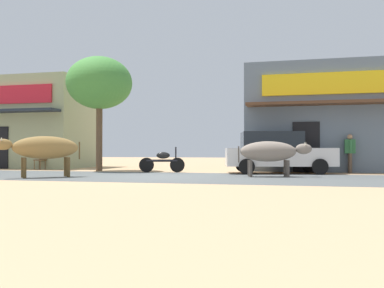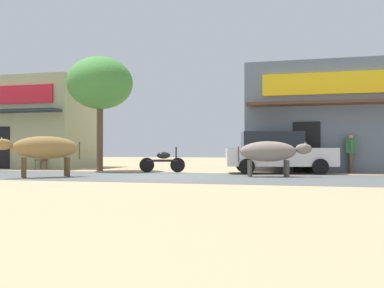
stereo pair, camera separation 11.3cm
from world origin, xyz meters
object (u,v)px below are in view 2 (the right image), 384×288
(roadside_tree, at_px, (100,84))
(pedestrian_by_shop, at_px, (351,150))
(parked_hatchback_car, at_px, (277,152))
(cafe_chair_near_tree, at_px, (42,159))
(parked_motorcycle, at_px, (163,161))
(cow_far_dark, at_px, (270,152))
(cow_near_brown, at_px, (44,148))

(roadside_tree, relative_size, pedestrian_by_shop, 3.24)
(parked_hatchback_car, height_order, pedestrian_by_shop, parked_hatchback_car)
(roadside_tree, bearing_deg, cafe_chair_near_tree, 166.17)
(parked_motorcycle, relative_size, pedestrian_by_shop, 1.18)
(cow_far_dark, relative_size, pedestrian_by_shop, 1.60)
(parked_motorcycle, relative_size, cow_near_brown, 0.80)
(parked_motorcycle, relative_size, cow_far_dark, 0.74)
(pedestrian_by_shop, height_order, cafe_chair_near_tree, pedestrian_by_shop)
(cow_near_brown, relative_size, cow_far_dark, 0.92)
(roadside_tree, relative_size, cafe_chair_near_tree, 5.51)
(roadside_tree, height_order, parked_hatchback_car, roadside_tree)
(parked_motorcycle, distance_m, cafe_chair_near_tree, 6.71)
(roadside_tree, bearing_deg, cow_near_brown, -87.09)
(pedestrian_by_shop, relative_size, cafe_chair_near_tree, 1.70)
(roadside_tree, bearing_deg, pedestrian_by_shop, 4.39)
(parked_hatchback_car, xyz_separation_m, cafe_chair_near_tree, (-11.19, 1.00, -0.33))
(roadside_tree, relative_size, parked_motorcycle, 2.75)
(parked_hatchback_car, distance_m, parked_motorcycle, 4.65)
(parked_hatchback_car, height_order, cafe_chair_near_tree, parked_hatchback_car)
(cow_near_brown, xyz_separation_m, cafe_chair_near_tree, (-3.70, 5.44, -0.48))
(roadside_tree, height_order, cow_near_brown, roadside_tree)
(roadside_tree, height_order, cow_far_dark, roadside_tree)
(roadside_tree, bearing_deg, parked_hatchback_car, -1.11)
(cow_near_brown, xyz_separation_m, cow_far_dark, (7.36, 2.14, -0.13))
(cafe_chair_near_tree, bearing_deg, cow_near_brown, -55.73)
(parked_hatchback_car, distance_m, pedestrian_by_shop, 3.02)
(cow_near_brown, relative_size, pedestrian_by_shop, 1.47)
(cafe_chair_near_tree, bearing_deg, parked_hatchback_car, -5.13)
(cow_far_dark, xyz_separation_m, pedestrian_by_shop, (2.99, 3.26, 0.05))
(roadside_tree, bearing_deg, parked_motorcycle, -9.19)
(parked_hatchback_car, relative_size, cow_far_dark, 1.78)
(roadside_tree, xyz_separation_m, cafe_chair_near_tree, (-3.47, 0.85, -3.37))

